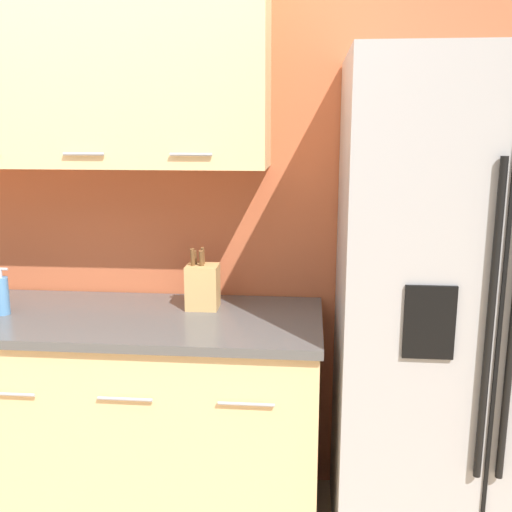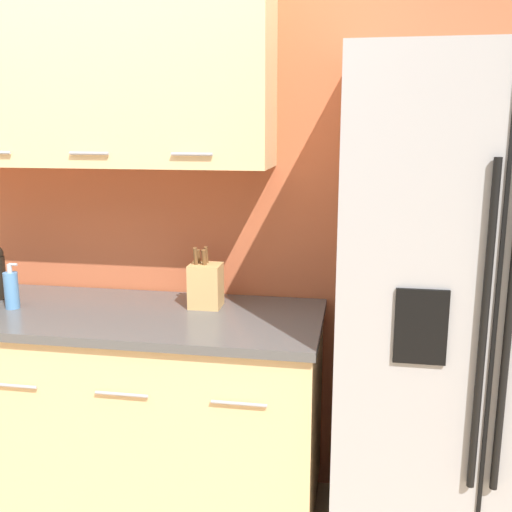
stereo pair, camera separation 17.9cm
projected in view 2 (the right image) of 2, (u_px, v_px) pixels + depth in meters
name	position (u px, v px, depth m)	size (l,w,h in m)	color
wall_back	(91.00, 171.00, 2.66)	(10.00, 0.39, 2.60)	#BC5B38
counter_unit	(106.00, 408.00, 2.56)	(1.83, 0.64, 0.90)	black
refrigerator	(471.00, 323.00, 2.17)	(0.96, 0.74, 1.89)	#9E9EA0
knife_block	(206.00, 285.00, 2.48)	(0.13, 0.12, 0.26)	tan
soap_dispenser	(11.00, 290.00, 2.47)	(0.06, 0.06, 0.19)	#4C7FB2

